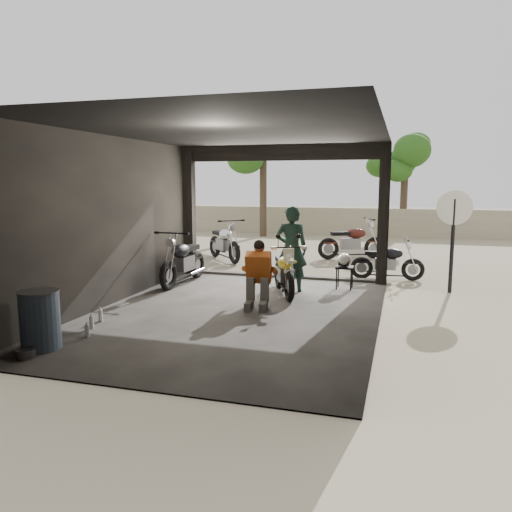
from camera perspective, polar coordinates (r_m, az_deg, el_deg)
The scene contains 16 objects.
ground at distance 9.02m, azimuth -2.26°, elevation -6.58°, with size 80.00×80.00×0.00m, color #7A6D56.
garage at distance 9.30m, azimuth -1.23°, elevation 1.90°, with size 7.00×7.13×3.20m.
boundary_wall at distance 22.49m, azimuth 9.26°, elevation 3.94°, with size 18.00×0.30×1.20m, color gray.
tree_left at distance 21.61m, azimuth 0.84°, elevation 12.85°, with size 2.20×2.20×5.60m.
tree_right at distance 22.28m, azimuth 16.74°, elevation 11.26°, with size 2.20×2.20×5.00m.
main_bike at distance 10.39m, azimuth 3.22°, elevation -1.47°, with size 0.68×1.65×1.10m, color white, non-canonical shape.
left_bike at distance 11.56m, azimuth -8.32°, elevation -0.12°, with size 0.77×1.87×1.27m, color black, non-canonical shape.
outside_bike_a at distance 14.92m, azimuth -3.66°, elevation 1.87°, with size 0.77×1.86×1.26m, color black, non-canonical shape.
outside_bike_b at distance 15.46m, azimuth 10.90°, elevation 1.95°, with size 0.76×1.85×1.25m, color #471611, non-canonical shape.
outside_bike_c at distance 12.36m, azimuth 14.78°, elevation -0.33°, with size 0.62×1.51×1.02m, color black, non-canonical shape.
rider at distance 10.62m, azimuth 4.07°, elevation 0.77°, with size 0.67×0.44×1.84m, color #162D25.
mechanic at distance 9.26m, azimuth 0.19°, elevation -2.30°, with size 0.62×0.84×1.22m, color #C15719, non-canonical shape.
stool at distance 11.06m, azimuth 10.10°, elevation -1.56°, with size 0.37×0.37×0.51m.
helmet at distance 11.05m, azimuth 10.04°, elevation -0.42°, with size 0.30×0.32×0.29m, color white.
oil_drum at distance 7.64m, azimuth -23.44°, elevation -6.82°, with size 0.54×0.54×0.84m, color #3F526A.
sign_post at distance 11.24m, azimuth 21.63°, elevation 3.30°, with size 0.72×0.08×2.17m.
Camera 1 is at (2.80, -8.25, 2.35)m, focal length 35.00 mm.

